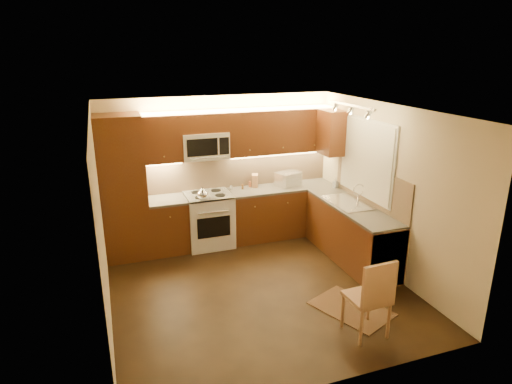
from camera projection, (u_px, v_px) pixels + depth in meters
name	position (u px, v px, depth m)	size (l,w,h in m)	color
floor	(259.00, 288.00, 6.26)	(4.00, 4.00, 0.01)	black
ceiling	(259.00, 110.00, 5.49)	(4.00, 4.00, 0.01)	beige
wall_back	(220.00, 169.00, 7.67)	(4.00, 0.01, 2.50)	beige
wall_front	(333.00, 274.00, 4.08)	(4.00, 0.01, 2.50)	beige
wall_left	(101.00, 224.00, 5.24)	(0.01, 4.00, 2.50)	beige
wall_right	(387.00, 190.00, 6.51)	(0.01, 4.00, 2.50)	beige
pantry	(123.00, 189.00, 6.91)	(0.70, 0.60, 2.30)	#4F1F11
base_cab_back_left	(168.00, 226.00, 7.34)	(0.62, 0.60, 0.86)	#4F1F11
counter_back_left	(167.00, 200.00, 7.20)	(0.62, 0.60, 0.04)	#3A3835
base_cab_back_right	(281.00, 212.00, 7.98)	(1.92, 0.60, 0.86)	#4F1F11
counter_back_right	(282.00, 188.00, 7.85)	(1.92, 0.60, 0.04)	#3A3835
base_cab_right	(351.00, 234.00, 7.03)	(0.60, 2.00, 0.86)	#4F1F11
counter_right	(353.00, 207.00, 6.89)	(0.60, 2.00, 0.04)	#3A3835
dishwasher	(376.00, 252.00, 6.40)	(0.58, 0.60, 0.84)	silver
backsplash_back	(239.00, 170.00, 7.79)	(3.30, 0.02, 0.60)	tan
backsplash_right	(371.00, 186.00, 6.88)	(0.02, 2.00, 0.60)	tan
upper_cab_back_left	(161.00, 139.00, 7.01)	(0.62, 0.35, 0.75)	#4F1F11
upper_cab_back_right	(280.00, 131.00, 7.65)	(1.92, 0.35, 0.75)	#4F1F11
upper_cab_bridge	(204.00, 122.00, 7.16)	(0.76, 0.35, 0.31)	#4F1F11
upper_cab_right_corner	(332.00, 132.00, 7.52)	(0.35, 0.50, 0.75)	#4F1F11
stove	(209.00, 220.00, 7.53)	(0.76, 0.65, 0.92)	silver
microwave	(205.00, 145.00, 7.26)	(0.76, 0.38, 0.44)	silver
window_frame	(367.00, 159.00, 6.89)	(0.03, 1.44, 1.24)	silver
window_blinds	(366.00, 159.00, 6.89)	(0.02, 1.36, 1.16)	silver
sink	(348.00, 198.00, 7.00)	(0.52, 0.86, 0.15)	silver
faucet	(358.00, 193.00, 7.03)	(0.20, 0.04, 0.30)	silver
track_light_bar	(351.00, 105.00, 6.36)	(0.04, 1.20, 0.03)	silver
kettle	(202.00, 193.00, 7.11)	(0.18, 0.18, 0.21)	silver
toaster_oven	(288.00, 179.00, 7.88)	(0.41, 0.31, 0.24)	silver
knife_block	(255.00, 181.00, 7.81)	(0.10, 0.16, 0.23)	#AB784D
spice_jar_a	(231.00, 188.00, 7.65)	(0.05, 0.05, 0.09)	silver
spice_jar_b	(243.00, 187.00, 7.70)	(0.04, 0.04, 0.09)	brown
spice_jar_c	(252.00, 184.00, 7.81)	(0.04, 0.04, 0.10)	silver
spice_jar_d	(250.00, 184.00, 7.81)	(0.04, 0.04, 0.10)	#AA5A33
soap_bottle	(336.00, 183.00, 7.77)	(0.08, 0.08, 0.17)	#AFAFB3
rug	(351.00, 309.00, 5.76)	(0.65, 0.98, 0.01)	black
dining_chair	(367.00, 296.00, 5.14)	(0.44, 0.44, 1.00)	#AB784D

